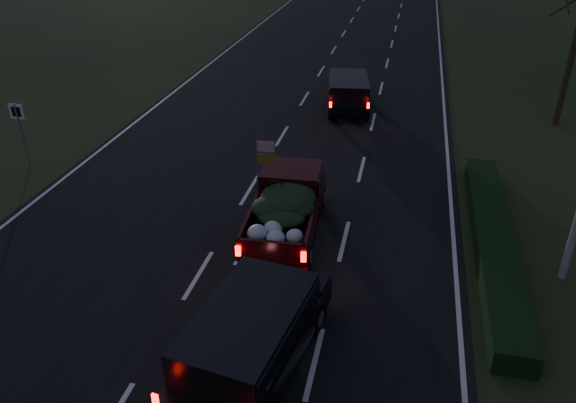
% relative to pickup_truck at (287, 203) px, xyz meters
% --- Properties ---
extents(ground, '(120.00, 120.00, 0.00)m').
position_rel_pickup_truck_xyz_m(ground, '(-1.83, -2.69, -0.97)').
color(ground, black).
rests_on(ground, ground).
extents(road_asphalt, '(14.00, 120.00, 0.02)m').
position_rel_pickup_truck_xyz_m(road_asphalt, '(-1.83, -2.69, -0.96)').
color(road_asphalt, black).
rests_on(road_asphalt, ground).
extents(hedge_row, '(1.00, 10.00, 0.60)m').
position_rel_pickup_truck_xyz_m(hedge_row, '(5.97, 0.31, -0.67)').
color(hedge_row, black).
rests_on(hedge_row, ground).
extents(route_sign, '(0.55, 0.08, 2.50)m').
position_rel_pickup_truck_xyz_m(route_sign, '(-10.33, 2.31, 0.69)').
color(route_sign, gray).
rests_on(route_sign, ground).
extents(pickup_truck, '(2.16, 5.03, 2.58)m').
position_rel_pickup_truck_xyz_m(pickup_truck, '(0.00, 0.00, 0.00)').
color(pickup_truck, black).
rests_on(pickup_truck, ground).
extents(lead_suv, '(2.44, 4.57, 1.25)m').
position_rel_pickup_truck_xyz_m(lead_suv, '(0.43, 11.26, -0.02)').
color(lead_suv, black).
rests_on(lead_suv, ground).
extents(rear_suv, '(2.68, 4.96, 1.35)m').
position_rel_pickup_truck_xyz_m(rear_suv, '(0.49, -5.63, 0.06)').
color(rear_suv, black).
rests_on(rear_suv, ground).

